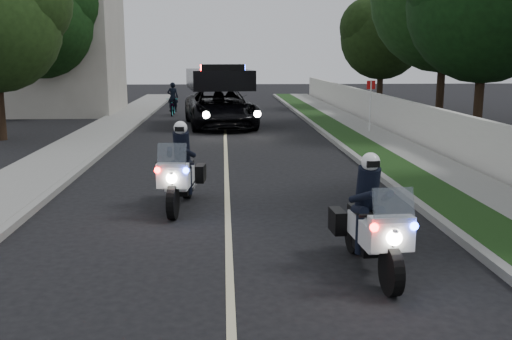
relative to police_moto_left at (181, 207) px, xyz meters
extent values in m
plane|color=black|center=(1.00, -4.74, 0.00)|extent=(120.00, 120.00, 0.00)
cube|color=gray|center=(5.10, 5.26, 0.07)|extent=(0.20, 60.00, 0.15)
cube|color=#193814|center=(5.80, 5.26, 0.08)|extent=(1.20, 60.00, 0.16)
cube|color=gray|center=(7.10, 5.26, 0.08)|extent=(1.40, 60.00, 0.16)
cube|color=beige|center=(8.10, 5.26, 0.75)|extent=(0.22, 60.00, 1.50)
cube|color=gray|center=(-3.10, 5.26, 0.07)|extent=(0.20, 60.00, 0.15)
cube|color=gray|center=(-4.20, 5.26, 0.08)|extent=(2.00, 60.00, 0.16)
cube|color=#A8A396|center=(-9.00, 21.26, 3.50)|extent=(8.00, 6.00, 7.00)
cube|color=#BFB78C|center=(1.00, 5.26, 0.00)|extent=(0.12, 50.00, 0.01)
imported|color=black|center=(0.79, 14.55, 0.00)|extent=(3.67, 6.62, 3.06)
imported|color=black|center=(-1.82, 19.83, 0.00)|extent=(0.64, 1.82, 0.95)
imported|color=black|center=(-1.82, 19.83, 0.00)|extent=(0.59, 0.41, 1.61)
camera|label=1|loc=(0.93, -12.22, 3.23)|focal=40.69mm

